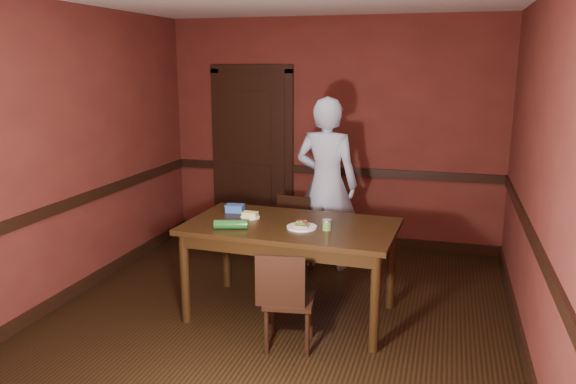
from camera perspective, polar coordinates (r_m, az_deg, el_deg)
The scene contains 21 objects.
floor at distance 5.00m, azimuth -1.14°, elevation -12.70°, with size 4.00×4.50×0.01m, color black.
wall_back at distance 6.74m, azimuth 4.50°, elevation 5.96°, with size 4.00×0.02×2.70m, color #5A221B.
wall_front at distance 2.58m, azimuth -16.25°, elevation -5.89°, with size 4.00×0.02×2.70m, color #5A221B.
wall_left at distance 5.51m, azimuth -21.54°, elevation 3.55°, with size 0.02×4.50×2.70m, color #5A221B.
wall_right at distance 4.43m, azimuth 24.34°, elevation 1.22°, with size 0.02×4.50×2.70m, color #5A221B.
dado_back at distance 6.79m, azimuth 4.40°, elevation 2.18°, with size 4.00×0.03×0.10m, color black.
dado_left at distance 5.58m, azimuth -21.04°, elevation -1.01°, with size 0.03×4.50×0.10m, color black.
dado_right at distance 4.53m, azimuth 23.63°, elevation -4.35°, with size 0.03×4.50×0.10m, color black.
baseboard_back at distance 7.00m, azimuth 4.29°, elevation -4.60°, with size 4.00×0.03×0.12m, color black.
baseboard_left at distance 5.83m, azimuth -20.37°, elevation -9.06°, with size 0.03×4.50×0.12m, color black.
baseboard_right at distance 4.83m, azimuth 22.71°, elevation -13.92°, with size 0.03×4.50×0.12m, color black.
door at distance 7.01m, azimuth -3.65°, elevation 4.11°, with size 1.05×0.07×2.20m.
dining_table at distance 4.91m, azimuth 0.31°, elevation -7.91°, with size 1.77×1.00×0.83m, color black.
chair_far at distance 5.87m, azimuth 0.38°, elevation -4.58°, with size 0.37×0.37×0.80m, color black, non-canonical shape.
chair_near at distance 4.39m, azimuth 0.14°, elevation -10.75°, with size 0.37×0.37×0.79m, color black, non-canonical shape.
person at distance 5.95m, azimuth 3.93°, elevation 0.82°, with size 0.67×0.44×1.84m, color silver.
sandwich_plate at distance 4.65m, azimuth 1.41°, elevation -3.48°, with size 0.25×0.25×0.06m.
sauce_jar at distance 4.60m, azimuth 3.98°, elevation -3.35°, with size 0.08×0.08×0.09m.
cheese_saucer at distance 4.97m, azimuth -3.87°, elevation -2.40°, with size 0.17×0.17×0.05m.
food_tub at distance 5.17m, azimuth -5.41°, elevation -1.66°, with size 0.18×0.13×0.07m.
wrapped_veg at distance 4.65m, azimuth -5.84°, elevation -3.28°, with size 0.08×0.08×0.27m, color #17541B.
Camera 1 is at (1.34, -4.31, 2.16)m, focal length 35.00 mm.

